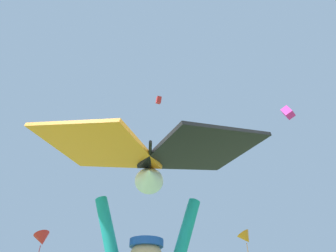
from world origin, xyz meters
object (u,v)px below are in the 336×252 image
(distant_kite_red_low_right, at_px, (159,100))
(distant_kite_black_mid_left, at_px, (218,141))
(distant_kite_magenta_far_center, at_px, (288,113))
(distant_kite_orange_high_right, at_px, (246,238))
(held_stunt_kite, at_px, (150,155))
(distant_kite_red_low_left, at_px, (42,239))

(distant_kite_red_low_right, bearing_deg, distant_kite_black_mid_left, 45.19)
(distant_kite_magenta_far_center, distance_m, distant_kite_black_mid_left, 8.66)
(distant_kite_magenta_far_center, distance_m, distant_kite_red_low_right, 14.65)
(distant_kite_orange_high_right, bearing_deg, distant_kite_red_low_right, -126.95)
(held_stunt_kite, xyz_separation_m, distant_kite_magenta_far_center, (9.78, 24.51, 17.93))
(distant_kite_red_low_right, bearing_deg, distant_kite_orange_high_right, 53.05)
(held_stunt_kite, height_order, distant_kite_magenta_far_center, distant_kite_magenta_far_center)
(distant_kite_orange_high_right, bearing_deg, held_stunt_kite, -97.62)
(distant_kite_orange_high_right, height_order, distant_kite_black_mid_left, distant_kite_black_mid_left)
(distant_kite_red_low_left, height_order, distant_kite_black_mid_left, distant_kite_black_mid_left)
(distant_kite_red_low_left, bearing_deg, distant_kite_orange_high_right, 30.59)
(distant_kite_orange_high_right, bearing_deg, distant_kite_black_mid_left, -113.97)
(distant_kite_magenta_far_center, xyz_separation_m, distant_kite_red_low_right, (-13.19, -6.13, -1.72))
(distant_kite_red_low_left, bearing_deg, held_stunt_kite, -57.26)
(distant_kite_red_low_right, distance_m, distant_kite_orange_high_right, 15.75)
(held_stunt_kite, height_order, distant_kite_red_low_left, distant_kite_red_low_left)
(held_stunt_kite, distance_m, distant_kite_magenta_far_center, 31.91)
(held_stunt_kite, bearing_deg, distant_kite_orange_high_right, 82.38)
(distant_kite_red_low_right, height_order, distant_kite_black_mid_left, distant_kite_red_low_right)
(distant_kite_red_low_left, relative_size, distant_kite_orange_high_right, 0.85)
(distant_kite_red_low_right, xyz_separation_m, distant_kite_orange_high_right, (7.13, 9.48, -10.36))
(distant_kite_magenta_far_center, height_order, distant_kite_black_mid_left, distant_kite_magenta_far_center)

